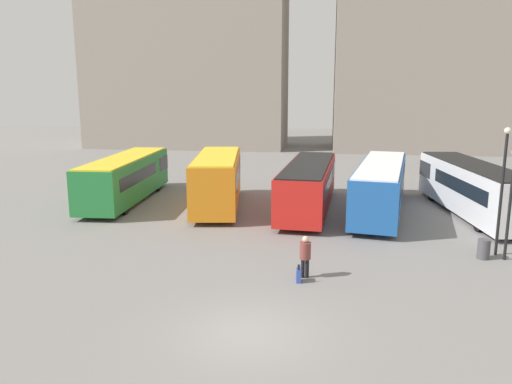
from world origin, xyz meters
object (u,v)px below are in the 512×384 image
at_px(bus_4, 472,187).
at_px(trash_bin, 484,249).
at_px(traveler, 305,253).
at_px(lamp_post_0, 503,181).
at_px(suitcase, 299,275).
at_px(bus_2, 309,184).
at_px(bus_3, 381,185).
at_px(bus_1, 218,179).
at_px(bus_0, 126,177).
at_px(lamp_post_1, 511,194).

relative_size(bus_4, trash_bin, 14.04).
relative_size(traveler, lamp_post_0, 0.30).
relative_size(suitcase, trash_bin, 0.85).
distance_m(bus_2, bus_3, 4.20).
xyz_separation_m(suitcase, lamp_post_0, (8.33, 4.30, 3.01)).
height_order(bus_1, bus_2, bus_1).
relative_size(bus_3, trash_bin, 14.20).
bearing_deg(trash_bin, bus_0, 155.73).
relative_size(bus_3, lamp_post_1, 2.56).
height_order(lamp_post_1, trash_bin, lamp_post_1).
distance_m(bus_2, lamp_post_0, 11.30).
height_order(bus_4, trash_bin, bus_4).
height_order(bus_0, bus_2, bus_0).
height_order(bus_4, traveler, bus_4).
relative_size(bus_1, lamp_post_0, 1.72).
bearing_deg(lamp_post_0, bus_1, 152.67).
bearing_deg(bus_3, lamp_post_0, -140.44).
distance_m(bus_1, trash_bin, 15.39).
xyz_separation_m(bus_2, lamp_post_0, (8.40, -7.35, 1.72)).
xyz_separation_m(bus_0, lamp_post_0, (20.11, -8.16, 1.70)).
distance_m(bus_1, bus_2, 5.50).
height_order(bus_2, traveler, bus_2).
bearing_deg(lamp_post_0, trash_bin, -139.05).
xyz_separation_m(bus_3, lamp_post_1, (4.38, -7.92, 1.24)).
bearing_deg(trash_bin, bus_3, 113.97).
xyz_separation_m(bus_1, trash_bin, (13.21, -7.78, -1.31)).
height_order(bus_4, lamp_post_1, lamp_post_1).
bearing_deg(bus_2, bus_1, 95.50).
bearing_deg(bus_3, trash_bin, -146.38).
distance_m(bus_1, bus_3, 9.69).
distance_m(bus_2, traveler, 11.20).
relative_size(bus_0, lamp_post_0, 2.01).
xyz_separation_m(traveler, lamp_post_1, (8.29, 3.23, 1.86)).
xyz_separation_m(bus_0, lamp_post_1, (20.28, -8.76, 1.27)).
bearing_deg(bus_1, suitcase, -162.27).
xyz_separation_m(bus_0, suitcase, (11.78, -12.46, -1.31)).
height_order(bus_0, bus_3, bus_3).
distance_m(suitcase, trash_bin, 8.49).
xyz_separation_m(bus_4, lamp_post_0, (-0.93, -7.57, 1.67)).
bearing_deg(lamp_post_1, bus_3, 118.93).
height_order(bus_0, bus_1, bus_1).
bearing_deg(bus_0, lamp_post_0, -114.99).
bearing_deg(bus_4, trash_bin, 161.77).
bearing_deg(lamp_post_1, bus_1, 151.03).
height_order(bus_3, bus_4, bus_4).
bearing_deg(suitcase, bus_4, -42.46).
bearing_deg(suitcase, lamp_post_1, -70.99).
bearing_deg(bus_3, lamp_post_1, -141.42).
bearing_deg(bus_4, bus_0, 81.42).
xyz_separation_m(bus_1, bus_4, (14.83, 0.39, -0.14)).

